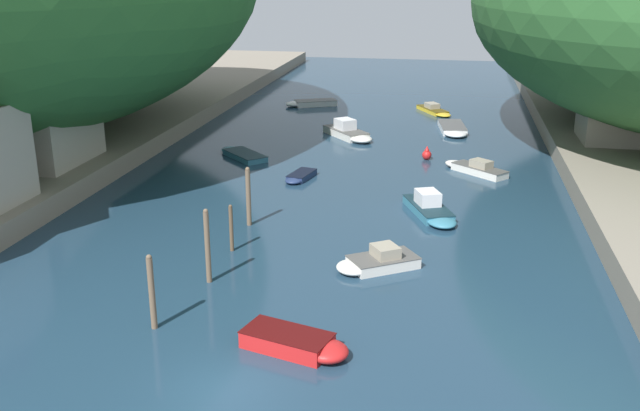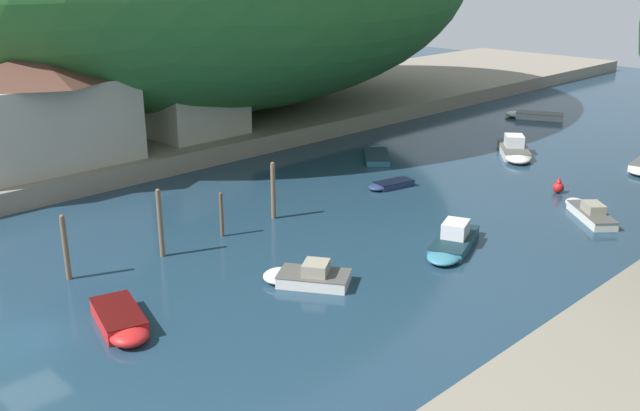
% 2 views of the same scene
% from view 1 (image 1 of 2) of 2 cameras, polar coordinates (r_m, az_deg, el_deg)
% --- Properties ---
extents(water_surface, '(130.00, 130.00, 0.00)m').
position_cam_1_polar(water_surface, '(53.24, 2.12, 3.10)').
color(water_surface, '#1E384C').
rests_on(water_surface, ground).
extents(left_bank, '(22.00, 120.00, 1.39)m').
position_cam_1_polar(left_bank, '(62.46, -22.66, 4.67)').
color(left_bank, gray).
rests_on(left_bank, ground).
extents(boathouse_shed, '(6.38, 7.57, 4.92)m').
position_cam_1_polar(boathouse_shed, '(52.36, -21.58, 5.97)').
color(boathouse_shed, '#B2A899').
rests_on(boathouse_shed, left_bank).
extents(right_bank_cottage, '(5.90, 5.87, 4.39)m').
position_cam_1_polar(right_bank_cottage, '(59.45, 22.86, 6.93)').
color(right_bank_cottage, gray).
rests_on(right_bank_cottage, right_bank).
extents(boat_white_cruiser, '(3.98, 5.70, 0.90)m').
position_cam_1_polar(boat_white_cruiser, '(73.95, 9.17, 7.53)').
color(boat_white_cruiser, gold).
rests_on(boat_white_cruiser, water_surface).
extents(boat_mid_channel, '(1.90, 3.53, 0.43)m').
position_cam_1_polar(boat_mid_channel, '(49.94, -1.66, 2.30)').
color(boat_mid_channel, navy).
rests_on(boat_mid_channel, water_surface).
extents(boat_navy_launch, '(4.94, 4.97, 0.44)m').
position_cam_1_polar(boat_navy_launch, '(56.43, -6.34, 4.13)').
color(boat_navy_launch, teal).
rests_on(boat_navy_launch, water_surface).
extents(boat_open_rowboat, '(4.47, 3.79, 1.14)m').
position_cam_1_polar(boat_open_rowboat, '(35.48, 4.48, -4.51)').
color(boat_open_rowboat, silver).
rests_on(boat_open_rowboat, water_surface).
extents(boat_cabin_cruiser, '(3.73, 5.90, 1.34)m').
position_cam_1_polar(boat_cabin_cruiser, '(43.23, 8.87, -0.30)').
color(boat_cabin_cruiser, teal).
rests_on(boat_cabin_cruiser, water_surface).
extents(boat_far_right_bank, '(4.85, 4.52, 1.06)m').
position_cam_1_polar(boat_far_right_bank, '(52.88, 12.20, 2.96)').
color(boat_far_right_bank, silver).
rests_on(boat_far_right_bank, water_surface).
extents(boat_far_upstream, '(2.85, 6.36, 0.55)m').
position_cam_1_polar(boat_far_upstream, '(65.54, 10.60, 6.02)').
color(boat_far_upstream, white).
rests_on(boat_far_upstream, water_surface).
extents(boat_moored_right, '(5.32, 5.99, 1.52)m').
position_cam_1_polar(boat_moored_right, '(62.35, 2.35, 5.86)').
color(boat_moored_right, silver).
rests_on(boat_moored_right, water_surface).
extents(boat_yellow_tender, '(4.63, 2.78, 0.70)m').
position_cam_1_polar(boat_yellow_tender, '(28.20, -1.67, -10.99)').
color(boat_yellow_tender, red).
rests_on(boat_yellow_tender, water_surface).
extents(boat_near_quay, '(5.72, 3.95, 0.59)m').
position_cam_1_polar(boat_near_quay, '(76.77, -0.85, 8.19)').
color(boat_near_quay, white).
rests_on(boat_near_quay, water_surface).
extents(mooring_post_nearest, '(0.26, 0.26, 3.30)m').
position_cam_1_polar(mooring_post_nearest, '(30.06, -13.31, -6.73)').
color(mooring_post_nearest, brown).
rests_on(mooring_post_nearest, water_surface).
extents(mooring_post_second, '(0.25, 0.25, 3.68)m').
position_cam_1_polar(mooring_post_second, '(33.77, -8.99, -3.20)').
color(mooring_post_second, brown).
rests_on(mooring_post_second, water_surface).
extents(mooring_post_middle, '(0.21, 0.21, 2.56)m').
position_cam_1_polar(mooring_post_middle, '(37.47, -7.12, -1.78)').
color(mooring_post_middle, brown).
rests_on(mooring_post_middle, water_surface).
extents(mooring_post_fourth, '(0.28, 0.28, 3.48)m').
position_cam_1_polar(mooring_post_fourth, '(40.94, -5.75, 0.74)').
color(mooring_post_fourth, brown).
rests_on(mooring_post_fourth, water_surface).
extents(channel_buoy_near, '(0.73, 0.73, 1.09)m').
position_cam_1_polar(channel_buoy_near, '(55.76, 8.54, 4.08)').
color(channel_buoy_near, red).
rests_on(channel_buoy_near, water_surface).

